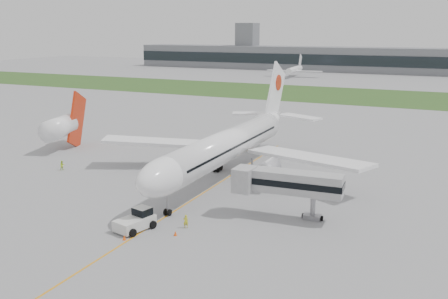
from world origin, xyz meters
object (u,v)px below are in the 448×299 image
at_px(jet_bridge, 285,182).
at_px(neighbor_aircraft, 61,127).
at_px(airliner, 229,144).
at_px(ground_crew_near, 186,221).
at_px(pushback_tug, 137,220).

distance_m(jet_bridge, neighbor_aircraft, 55.56).
relative_size(airliner, ground_crew_near, 31.49).
height_order(pushback_tug, neighbor_aircraft, neighbor_aircraft).
xyz_separation_m(airliner, jet_bridge, (14.15, -14.01, -0.88)).
distance_m(airliner, pushback_tug, 25.76).
bearing_deg(pushback_tug, ground_crew_near, 41.40).
bearing_deg(jet_bridge, neighbor_aircraft, 158.20).
bearing_deg(neighbor_aircraft, jet_bridge, -34.03).
distance_m(jet_bridge, ground_crew_near, 13.66).
distance_m(airliner, ground_crew_near, 23.42).
distance_m(pushback_tug, ground_crew_near, 6.03).
distance_m(ground_crew_near, neighbor_aircraft, 50.14).
relative_size(pushback_tug, neighbor_aircraft, 0.36).
xyz_separation_m(ground_crew_near, neighbor_aircraft, (-42.96, 25.54, 4.00)).
relative_size(airliner, neighbor_aircraft, 3.55).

